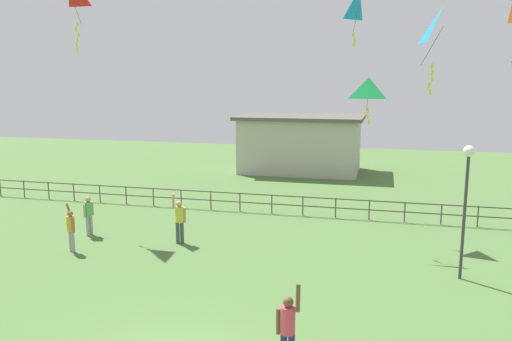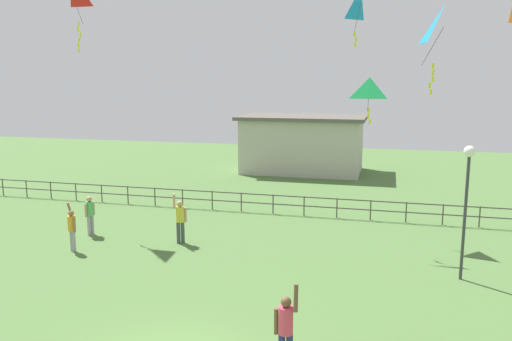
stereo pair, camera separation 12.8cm
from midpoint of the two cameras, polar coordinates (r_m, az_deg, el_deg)
name	(u,v)px [view 1 (the left image)]	position (r m, az deg, el deg)	size (l,w,h in m)	color
lamppost	(467,183)	(17.40, 22.37, -1.29)	(0.36, 0.36, 4.40)	#38383D
person_1	(288,327)	(11.73, 3.27, -17.16)	(0.54, 0.32, 2.05)	navy
person_2	(89,213)	(22.36, -18.42, -4.56)	(0.31, 0.48, 1.66)	#99999E
person_3	(71,228)	(20.48, -20.21, -6.03)	(0.46, 0.41, 1.88)	#99999E
person_4	(179,218)	(20.42, -8.76, -5.34)	(0.53, 0.32, 2.03)	#3F4C47
kite_3	(442,30)	(19.02, 20.00, 14.62)	(1.12, 0.88, 2.96)	#198CD1
kite_4	(359,5)	(22.87, 11.33, 17.73)	(0.83, 0.85, 2.43)	#198CD1
kite_5	(368,90)	(20.41, 12.33, 8.79)	(1.06, 0.65, 1.77)	#1EB759
waterfront_railing	(282,202)	(24.67, 2.83, -3.49)	(36.02, 0.06, 0.95)	#4C4742
pavilion_building	(301,143)	(36.26, 4.92, 3.05)	(8.71, 5.60, 3.98)	#B7B2A3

